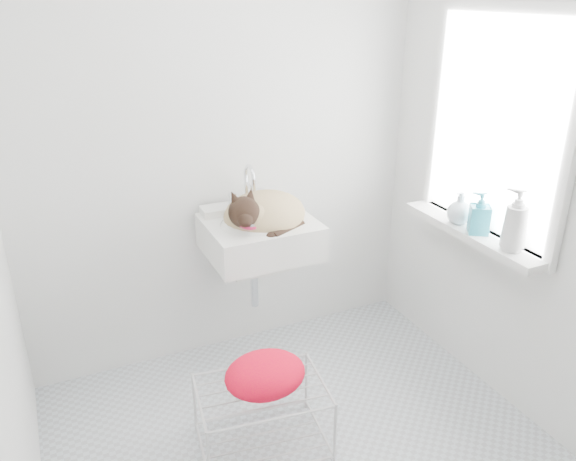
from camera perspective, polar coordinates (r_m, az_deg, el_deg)
name	(u,v)px	position (r m, az deg, el deg)	size (l,w,h in m)	color
floor	(305,452)	(2.79, 1.74, -21.27)	(2.20, 2.00, 0.02)	#B7BFC5
back_wall	(222,135)	(3.00, -6.59, 9.49)	(2.20, 0.02, 2.50)	white
right_wall	(530,159)	(2.77, 23.08, 6.62)	(0.02, 2.00, 2.50)	white
window_glass	(498,128)	(2.87, 20.29, 9.64)	(0.01, 0.80, 1.00)	white
window_frame	(496,128)	(2.86, 20.07, 9.62)	(0.04, 0.90, 1.10)	white
windowsill	(471,233)	(2.97, 17.89, -0.20)	(0.16, 0.88, 0.04)	white
sink	(260,221)	(2.92, -2.86, 0.98)	(0.55, 0.48, 0.22)	white
faucet	(246,185)	(3.03, -4.20, 4.60)	(0.20, 0.14, 0.20)	silver
cat	(263,214)	(2.89, -2.52, 1.64)	(0.49, 0.43, 0.29)	tan
wire_rack	(262,421)	(2.71, -2.60, -18.48)	(0.55, 0.39, 0.33)	silver
towel	(265,383)	(2.57, -2.29, -15.04)	(0.37, 0.26, 0.15)	red
bottle_a	(511,250)	(2.78, 21.41, -1.84)	(0.10, 0.10, 0.25)	silver
bottle_b	(477,233)	(2.92, 18.41, -0.22)	(0.09, 0.10, 0.21)	teal
bottle_c	(458,223)	(3.02, 16.65, 0.74)	(0.13, 0.13, 0.16)	silver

